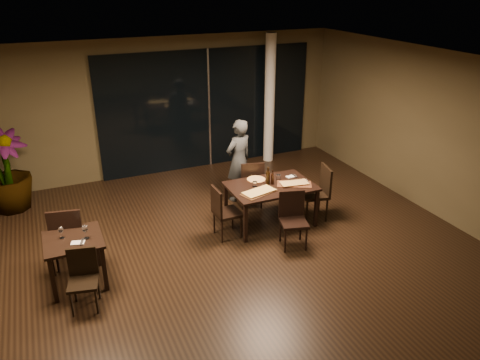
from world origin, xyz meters
name	(u,v)px	position (x,y,z in m)	size (l,w,h in m)	color
ground	(237,257)	(0.00, 0.00, 0.00)	(8.00, 8.00, 0.00)	black
wall_back	(164,106)	(0.00, 4.05, 1.50)	(8.00, 0.10, 3.00)	#433A23
wall_front	(448,360)	(0.00, -4.05, 1.50)	(8.00, 0.10, 3.00)	#433A23
wall_right	(443,136)	(4.05, 0.00, 1.50)	(0.10, 8.00, 3.00)	#433A23
ceiling	(236,67)	(0.00, 0.00, 3.02)	(8.00, 8.00, 0.04)	silver
window_panel	(209,109)	(1.00, 3.96, 1.35)	(5.00, 0.06, 2.70)	black
column	(270,100)	(2.40, 3.65, 1.50)	(0.24, 0.24, 3.00)	silver
main_table	(271,189)	(1.00, 0.80, 0.68)	(1.50, 1.00, 0.75)	black
side_table	(74,246)	(-2.40, 0.30, 0.62)	(0.80, 0.80, 0.75)	black
chair_main_far	(251,182)	(0.95, 1.51, 0.54)	(0.53, 0.53, 0.96)	black
chair_main_near	(293,216)	(1.01, 0.01, 0.52)	(0.53, 0.53, 0.93)	black
chair_main_left	(223,210)	(0.03, 0.68, 0.52)	(0.44, 0.44, 0.93)	black
chair_main_right	(319,190)	(1.91, 0.64, 0.56)	(0.55, 0.55, 1.01)	black
chair_side_far	(68,234)	(-2.45, 0.77, 0.58)	(0.57, 0.57, 1.04)	black
chair_side_near	(83,275)	(-2.36, -0.25, 0.47)	(0.46, 0.46, 0.84)	black
diner	(239,160)	(0.88, 1.95, 0.83)	(0.56, 0.38, 1.66)	#2E3133
potted_plant	(6,171)	(-3.31, 3.30, 0.80)	(0.87, 0.87, 1.60)	#1C4A18
pizza_board_left	(259,193)	(0.67, 0.60, 0.76)	(0.62, 0.31, 0.01)	#462916
pizza_board_right	(294,184)	(1.39, 0.66, 0.76)	(0.60, 0.30, 0.01)	#4D2918
oblong_pizza_left	(259,192)	(0.67, 0.60, 0.77)	(0.55, 0.25, 0.02)	maroon
oblong_pizza_right	(294,183)	(1.39, 0.66, 0.77)	(0.47, 0.22, 0.02)	#6A1109
round_pizza	(256,180)	(0.86, 1.12, 0.76)	(0.33, 0.33, 0.01)	red
bottle_a	(268,176)	(0.97, 0.87, 0.91)	(0.07, 0.07, 0.32)	black
bottle_b	(273,177)	(1.05, 0.84, 0.88)	(0.06, 0.06, 0.26)	black
bottle_c	(268,175)	(0.99, 0.90, 0.90)	(0.07, 0.07, 0.30)	black
tumbler_left	(255,184)	(0.72, 0.87, 0.80)	(0.08, 0.08, 0.09)	white
tumbler_right	(278,177)	(1.24, 0.96, 0.80)	(0.08, 0.08, 0.10)	white
napkin_near	(302,181)	(1.60, 0.73, 0.76)	(0.18, 0.10, 0.01)	white
napkin_far	(291,176)	(1.51, 0.99, 0.76)	(0.18, 0.10, 0.01)	white
wine_glass_a	(61,233)	(-2.53, 0.38, 0.83)	(0.07, 0.07, 0.17)	white
wine_glass_b	(85,232)	(-2.22, 0.23, 0.85)	(0.09, 0.09, 0.20)	white
side_napkin	(78,243)	(-2.35, 0.14, 0.76)	(0.18, 0.11, 0.01)	white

